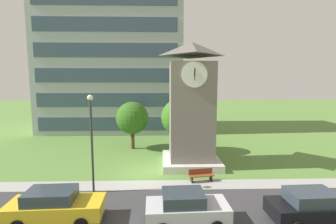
{
  "coord_description": "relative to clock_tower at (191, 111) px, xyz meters",
  "views": [
    {
      "loc": [
        1.34,
        -18.34,
        7.06
      ],
      "look_at": [
        1.93,
        3.06,
        4.46
      ],
      "focal_mm": 26.02,
      "sensor_mm": 36.0,
      "label": 1
    }
  ],
  "objects": [
    {
      "name": "clock_tower",
      "position": [
        0.0,
        0.0,
        0.0
      ],
      "size": [
        4.82,
        4.82,
        10.37
      ],
      "color": "slate",
      "rests_on": "ground"
    },
    {
      "name": "parked_car_black",
      "position": [
        5.1,
        -9.06,
        -3.77
      ],
      "size": [
        4.58,
        2.12,
        1.69
      ],
      "color": "black",
      "rests_on": "ground"
    },
    {
      "name": "street_lamp",
      "position": [
        -6.94,
        -5.24,
        -0.76
      ],
      "size": [
        0.36,
        0.36,
        6.31
      ],
      "color": "#333338",
      "rests_on": "ground"
    },
    {
      "name": "ground_plane",
      "position": [
        -3.87,
        -2.06,
        -4.63
      ],
      "size": [
        160.0,
        160.0,
        0.0
      ],
      "primitive_type": "plane",
      "color": "#567F38"
    },
    {
      "name": "kerb_strip",
      "position": [
        -3.87,
        -4.26,
        -4.63
      ],
      "size": [
        120.0,
        1.6,
        0.01
      ],
      "primitive_type": "cube",
      "color": "#9E9E99",
      "rests_on": "ground"
    },
    {
      "name": "tree_near_tower",
      "position": [
        -5.61,
        5.21,
        -1.31
      ],
      "size": [
        3.44,
        3.44,
        5.06
      ],
      "color": "#513823",
      "rests_on": "ground"
    },
    {
      "name": "parked_car_yellow",
      "position": [
        -7.95,
        -8.56,
        -3.77
      ],
      "size": [
        4.79,
        2.13,
        1.69
      ],
      "color": "gold",
      "rests_on": "ground"
    },
    {
      "name": "park_bench",
      "position": [
        0.31,
        -3.68,
        -4.17
      ],
      "size": [
        1.86,
        0.79,
        0.88
      ],
      "color": "brown",
      "rests_on": "ground"
    },
    {
      "name": "tree_by_building",
      "position": [
        -0.69,
        3.54,
        -1.03
      ],
      "size": [
        3.73,
        3.73,
        5.49
      ],
      "color": "#513823",
      "rests_on": "ground"
    },
    {
      "name": "parked_car_silver",
      "position": [
        -1.32,
        -8.98,
        -3.78
      ],
      "size": [
        4.17,
        2.13,
        1.69
      ],
      "color": "silver",
      "rests_on": "ground"
    },
    {
      "name": "office_building",
      "position": [
        -9.6,
        16.76,
        6.57
      ],
      "size": [
        19.91,
        10.31,
        22.4
      ],
      "color": "#9EA8B2",
      "rests_on": "ground"
    },
    {
      "name": "street_asphalt",
      "position": [
        -3.87,
        -8.66,
        -4.63
      ],
      "size": [
        120.0,
        7.2,
        0.01
      ],
      "primitive_type": "cube",
      "color": "#38383A",
      "rests_on": "ground"
    }
  ]
}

